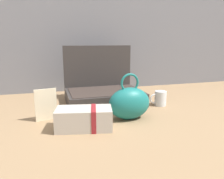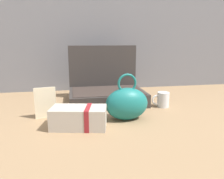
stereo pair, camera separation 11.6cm
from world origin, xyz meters
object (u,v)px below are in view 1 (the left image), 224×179
(open_suitcase, at_px, (103,90))
(cream_toiletry_bag, at_px, (85,118))
(coffee_mug, at_px, (160,98))
(info_card_left, at_px, (46,105))
(teal_pouch_handbag, at_px, (129,103))

(open_suitcase, xyz_separation_m, cream_toiletry_bag, (-0.18, -0.41, -0.03))
(coffee_mug, bearing_deg, info_card_left, -173.87)
(open_suitcase, xyz_separation_m, coffee_mug, (0.30, -0.18, -0.03))
(open_suitcase, bearing_deg, info_card_left, -143.91)
(teal_pouch_handbag, height_order, cream_toiletry_bag, teal_pouch_handbag)
(teal_pouch_handbag, xyz_separation_m, coffee_mug, (0.26, 0.17, -0.04))
(info_card_left, bearing_deg, teal_pouch_handbag, -25.11)
(coffee_mug, bearing_deg, open_suitcase, 149.00)
(open_suitcase, distance_m, teal_pouch_handbag, 0.35)
(cream_toiletry_bag, bearing_deg, teal_pouch_handbag, 14.80)
(open_suitcase, height_order, info_card_left, open_suitcase)
(teal_pouch_handbag, distance_m, cream_toiletry_bag, 0.24)
(coffee_mug, distance_m, info_card_left, 0.65)
(open_suitcase, distance_m, info_card_left, 0.43)
(teal_pouch_handbag, bearing_deg, coffee_mug, 32.78)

